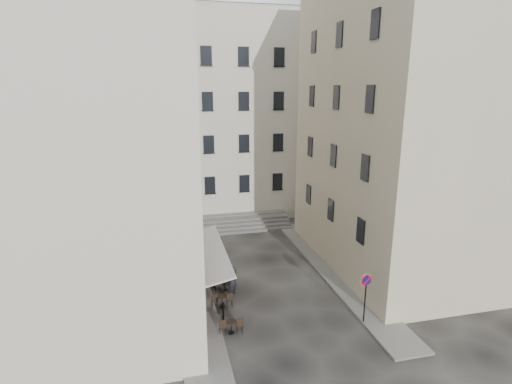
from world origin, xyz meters
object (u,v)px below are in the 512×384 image
object	(u,v)px
no_parking_sign	(366,289)
pedestrian	(232,280)
bistro_table_a	(231,326)
bistro_table_b	(222,300)

from	to	relation	value
no_parking_sign	pedestrian	world-z (taller)	no_parking_sign
bistro_table_a	pedestrian	distance (m)	3.85
no_parking_sign	pedestrian	xyz separation A→B (m)	(-5.92, 4.49, -1.06)
no_parking_sign	bistro_table_a	distance (m)	6.86
bistro_table_a	pedestrian	bearing A→B (deg)	78.95
bistro_table_b	no_parking_sign	bearing A→B (deg)	-25.84
bistro_table_a	bistro_table_b	bearing A→B (deg)	91.43
bistro_table_a	pedestrian	world-z (taller)	pedestrian
bistro_table_b	pedestrian	xyz separation A→B (m)	(0.79, 1.24, 0.44)
bistro_table_a	bistro_table_b	xyz separation A→B (m)	(-0.06, 2.51, -0.00)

